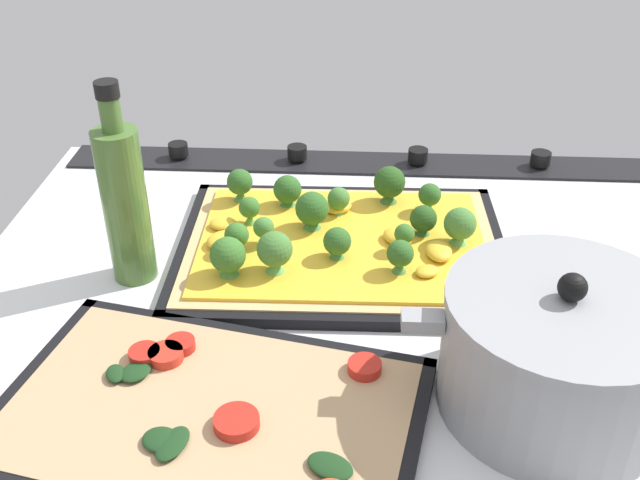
{
  "coord_description": "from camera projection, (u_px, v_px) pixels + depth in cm",
  "views": [
    {
      "loc": [
        -0.34,
        62.45,
        47.13
      ],
      "look_at": [
        3.3,
        -2.7,
        6.04
      ],
      "focal_mm": 41.34,
      "sensor_mm": 36.0,
      "label": 1
    }
  ],
  "objects": [
    {
      "name": "ground_plane",
      "position": [
        349.0,
        314.0,
        0.79
      ],
      "size": [
        86.05,
        72.85,
        3.0
      ],
      "primitive_type": "cube",
      "color": "silver"
    },
    {
      "name": "stove_control_panel",
      "position": [
        355.0,
        161.0,
        1.05
      ],
      "size": [
        82.6,
        7.0,
        2.6
      ],
      "color": "black",
      "rests_on": "ground_plane"
    },
    {
      "name": "baking_tray_front",
      "position": [
        339.0,
        251.0,
        0.86
      ],
      "size": [
        38.47,
        29.16,
        1.3
      ],
      "color": "black",
      "rests_on": "ground_plane"
    },
    {
      "name": "broccoli_pizza",
      "position": [
        335.0,
        236.0,
        0.85
      ],
      "size": [
        36.02,
        26.71,
        6.16
      ],
      "color": "tan",
      "rests_on": "baking_tray_front"
    },
    {
      "name": "baking_tray_back",
      "position": [
        205.0,
        417.0,
        0.63
      ],
      "size": [
        40.29,
        30.0,
        1.3
      ],
      "color": "black",
      "rests_on": "ground_plane"
    },
    {
      "name": "veggie_pizza_back",
      "position": [
        207.0,
        411.0,
        0.63
      ],
      "size": [
        37.45,
        27.16,
        1.9
      ],
      "color": "tan",
      "rests_on": "baking_tray_back"
    },
    {
      "name": "cooking_pot",
      "position": [
        554.0,
        352.0,
        0.63
      ],
      "size": [
        26.91,
        20.1,
        13.77
      ],
      "color": "gray",
      "rests_on": "ground_plane"
    },
    {
      "name": "oil_bottle",
      "position": [
        122.0,
        201.0,
        0.77
      ],
      "size": [
        4.79,
        4.79,
        22.5
      ],
      "color": "#476B2D",
      "rests_on": "ground_plane"
    }
  ]
}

